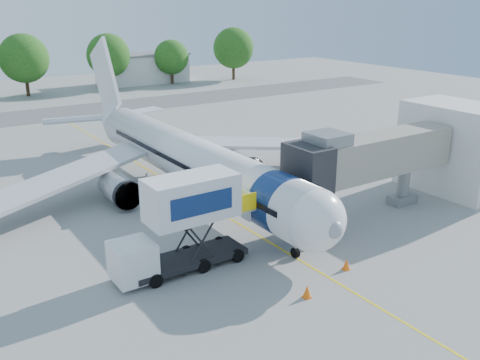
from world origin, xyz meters
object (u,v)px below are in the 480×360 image
catering_hiloader (182,225)px  ground_tug (383,324)px  aircraft (186,158)px  jet_bridge (364,158)px

catering_hiloader → ground_tug: (4.47, -10.98, -2.03)m
catering_hiloader → aircraft: bearing=60.6°
jet_bridge → ground_tug: bearing=-131.7°
jet_bridge → ground_tug: jet_bridge is taller
jet_bridge → catering_hiloader: 14.35m
aircraft → catering_hiloader: aircraft is taller
aircraft → jet_bridge: bearing=-54.3°
ground_tug → catering_hiloader: bearing=109.2°
aircraft → catering_hiloader: bearing=-119.4°
jet_bridge → catering_hiloader: jet_bridge is taller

